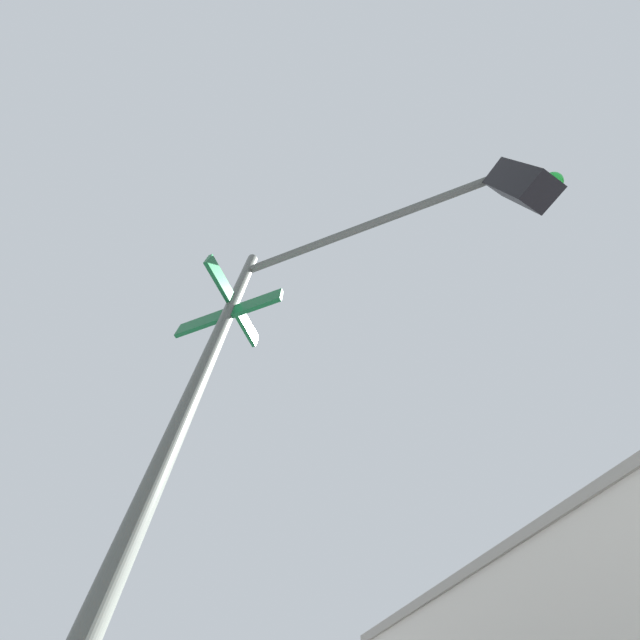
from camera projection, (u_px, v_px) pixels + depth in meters
The scene contains 1 object.
traffic_signal_near at pixel (370, 269), 3.08m from camera, with size 2.93×2.43×5.35m.
Camera 1 is at (-5.25, -7.19, 0.93)m, focal length 20.43 mm.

